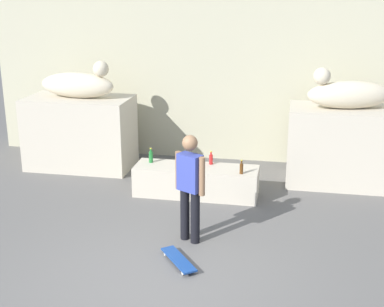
{
  "coord_description": "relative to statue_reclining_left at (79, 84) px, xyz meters",
  "views": [
    {
      "loc": [
        1.67,
        -5.89,
        3.73
      ],
      "look_at": [
        0.1,
        2.29,
        1.1
      ],
      "focal_mm": 49.98,
      "sensor_mm": 36.0,
      "label": 1
    }
  ],
  "objects": [
    {
      "name": "ground_plane",
      "position": [
        2.67,
        -4.37,
        -1.79
      ],
      "size": [
        40.0,
        40.0,
        0.0
      ],
      "primitive_type": "plane",
      "color": "#605E5B"
    },
    {
      "name": "facade_wall",
      "position": [
        2.67,
        1.39,
        1.17
      ],
      "size": [
        10.09,
        0.6,
        5.91
      ],
      "primitive_type": "cube",
      "color": "#BAB597",
      "rests_on": "ground_plane"
    },
    {
      "name": "pedestal_left",
      "position": [
        -0.04,
        0.0,
        -1.04
      ],
      "size": [
        2.18,
        1.19,
        1.5
      ],
      "primitive_type": "cube",
      "color": "beige",
      "rests_on": "ground_plane"
    },
    {
      "name": "pedestal_right",
      "position": [
        5.39,
        0.0,
        -1.04
      ],
      "size": [
        2.18,
        1.19,
        1.5
      ],
      "primitive_type": "cube",
      "color": "beige",
      "rests_on": "ground_plane"
    },
    {
      "name": "statue_reclining_left",
      "position": [
        0.0,
        0.0,
        0.0
      ],
      "size": [
        1.64,
        0.69,
        0.78
      ],
      "rotation": [
        0.0,
        0.0,
        -0.08
      ],
      "color": "beige",
      "rests_on": "pedestal_left"
    },
    {
      "name": "statue_reclining_right",
      "position": [
        5.35,
        -0.01,
        0.0
      ],
      "size": [
        1.69,
        0.91,
        0.78
      ],
      "rotation": [
        0.0,
        0.0,
        3.37
      ],
      "color": "beige",
      "rests_on": "pedestal_right"
    },
    {
      "name": "ledge_block",
      "position": [
        2.67,
        -1.16,
        -1.51
      ],
      "size": [
        2.27,
        0.69,
        0.55
      ],
      "primitive_type": "cube",
      "color": "beige",
      "rests_on": "ground_plane"
    },
    {
      "name": "skater",
      "position": [
        2.92,
        -3.0,
        -0.87
      ],
      "size": [
        0.49,
        0.35,
        1.67
      ],
      "rotation": [
        0.0,
        0.0,
        2.65
      ],
      "color": "black",
      "rests_on": "ground_plane"
    },
    {
      "name": "skateboard",
      "position": [
        2.9,
        -3.74,
        -1.72
      ],
      "size": [
        0.64,
        0.76,
        0.08
      ],
      "rotation": [
        0.0,
        0.0,
        2.22
      ],
      "color": "navy",
      "rests_on": "ground_plane"
    },
    {
      "name": "bottle_brown",
      "position": [
        3.52,
        -1.37,
        -1.14
      ],
      "size": [
        0.06,
        0.06,
        0.26
      ],
      "color": "#593314",
      "rests_on": "ledge_block"
    },
    {
      "name": "bottle_green",
      "position": [
        1.79,
        -1.06,
        -1.12
      ],
      "size": [
        0.08,
        0.08,
        0.28
      ],
      "color": "#1E722D",
      "rests_on": "ledge_block"
    },
    {
      "name": "bottle_red",
      "position": [
        2.91,
        -0.96,
        -1.14
      ],
      "size": [
        0.07,
        0.07,
        0.25
      ],
      "color": "red",
      "rests_on": "ledge_block"
    }
  ]
}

